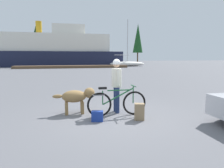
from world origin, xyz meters
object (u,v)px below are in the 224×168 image
person_cyclist (117,80)px  dog (77,97)px  backpack (139,112)px  ferry_boat (57,51)px  handbag_pannier (97,116)px  bicycle (117,103)px  sailboat_moored (127,64)px

person_cyclist → dog: person_cyclist is taller
backpack → ferry_boat: 36.12m
person_cyclist → handbag_pannier: (-0.75, -0.80, -0.90)m
bicycle → person_cyclist: 0.77m
bicycle → sailboat_moored: bearing=72.4°
backpack → dog: bearing=147.6°
bicycle → backpack: size_ratio=3.86×
person_cyclist → backpack: bearing=-64.9°
person_cyclist → sailboat_moored: size_ratio=0.20×
ferry_boat → sailboat_moored: size_ratio=2.89×
ferry_boat → sailboat_moored: 13.86m
bicycle → dog: 1.29m
handbag_pannier → sailboat_moored: (10.43, 31.19, 0.36)m
sailboat_moored → bicycle: bearing=-107.6°
handbag_pannier → ferry_boat: 35.89m
person_cyclist → sailboat_moored: sailboat_moored is taller
dog → ferry_boat: 34.90m
ferry_boat → sailboat_moored: (12.89, -4.52, -2.39)m
backpack → handbag_pannier: size_ratio=1.49×
backpack → handbag_pannier: (-1.19, 0.14, -0.09)m
dog → sailboat_moored: (10.93, 30.25, -0.04)m
dog → sailboat_moored: bearing=70.1°
bicycle → sailboat_moored: sailboat_moored is taller
person_cyclist → ferry_boat: (-3.21, 34.90, 1.86)m
dog → sailboat_moored: size_ratio=0.15×
person_cyclist → backpack: (0.44, -0.94, -0.80)m
bicycle → backpack: (0.53, -0.53, -0.16)m
handbag_pannier → ferry_boat: ferry_boat is taller
person_cyclist → handbag_pannier: 1.42m
dog → handbag_pannier: size_ratio=4.12×
ferry_boat → dog: bearing=-86.8°
bicycle → handbag_pannier: 0.81m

